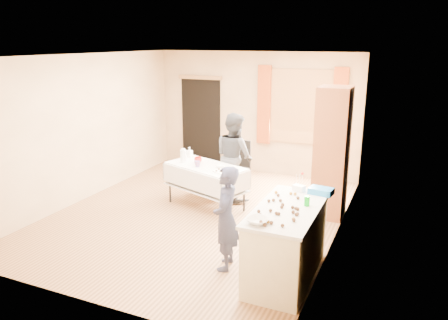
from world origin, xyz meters
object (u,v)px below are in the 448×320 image
at_px(chair, 237,176).
at_px(woman, 234,156).
at_px(party_table, 206,182).
at_px(girl, 226,218).
at_px(counter, 287,243).
at_px(cabinet, 332,153).

height_order(chair, woman, woman).
height_order(party_table, girl, girl).
bearing_deg(counter, chair, 122.91).
distance_m(cabinet, chair, 2.06).
height_order(cabinet, counter, cabinet).
distance_m(cabinet, woman, 1.76).
bearing_deg(party_table, woman, 83.23).
height_order(party_table, chair, chair).
bearing_deg(cabinet, counter, -92.60).
bearing_deg(girl, counter, 83.20).
bearing_deg(woman, counter, 160.07).
xyz_separation_m(counter, woman, (-1.64, 2.30, 0.34)).
relative_size(party_table, woman, 0.99).
bearing_deg(party_table, chair, 98.37).
relative_size(cabinet, party_table, 1.35).
height_order(cabinet, woman, cabinet).
bearing_deg(chair, counter, -51.57).
xyz_separation_m(chair, girl, (0.98, -2.78, 0.38)).
bearing_deg(woman, chair, -40.80).
relative_size(cabinet, woman, 1.34).
distance_m(counter, girl, 0.80).
bearing_deg(party_table, cabinet, 32.73).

